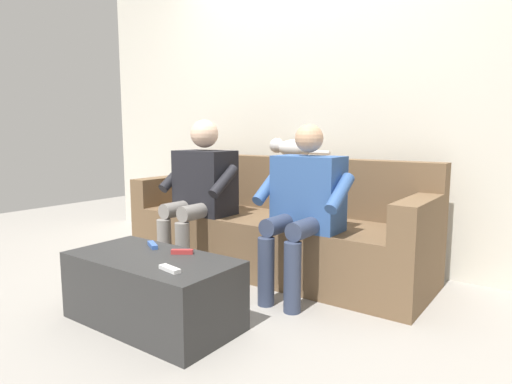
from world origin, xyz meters
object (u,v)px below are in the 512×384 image
object	(u,v)px
remote_red	(182,252)
remote_white	(170,269)
remote_blue	(153,245)
couch	(274,231)
person_left_seated	(303,201)
coffee_table	(152,290)
person_right_seated	(200,186)
cat_on_backrest	(291,148)

from	to	relation	value
remote_red	remote_white	size ratio (longest dim) A/B	0.88
remote_blue	remote_red	xyz separation A→B (m)	(-0.24, 0.00, 0.00)
couch	person_left_seated	size ratio (longest dim) A/B	2.14
remote_blue	remote_white	world-z (taller)	remote_blue
coffee_table	remote_blue	distance (m)	0.28
person_left_seated	remote_red	size ratio (longest dim) A/B	9.14
coffee_table	person_right_seated	bearing A→B (deg)	-62.76
coffee_table	cat_on_backrest	xyz separation A→B (m)	(0.01, -1.43, 0.71)
person_left_seated	cat_on_backrest	world-z (taller)	person_left_seated
coffee_table	remote_red	bearing A→B (deg)	-126.45
couch	person_right_seated	xyz separation A→B (m)	(0.44, 0.32, 0.34)
couch	person_right_seated	distance (m)	0.64
remote_red	couch	bearing A→B (deg)	-119.52
person_right_seated	remote_blue	bearing A→B (deg)	112.39
couch	cat_on_backrest	size ratio (longest dim) A/B	4.37
person_left_seated	person_right_seated	xyz separation A→B (m)	(0.88, -0.03, 0.03)
person_right_seated	remote_blue	world-z (taller)	person_right_seated
couch	remote_blue	xyz separation A→B (m)	(0.14, 1.04, 0.09)
coffee_table	remote_red	world-z (taller)	remote_red
coffee_table	person_right_seated	xyz separation A→B (m)	(0.44, -0.86, 0.44)
remote_red	coffee_table	bearing A→B (deg)	18.78
cat_on_backrest	person_right_seated	bearing A→B (deg)	52.83
person_left_seated	remote_white	size ratio (longest dim) A/B	8.08
coffee_table	remote_white	size ratio (longest dim) A/B	7.12
cat_on_backrest	remote_red	xyz separation A→B (m)	(-0.11, 1.30, -0.52)
couch	cat_on_backrest	xyz separation A→B (m)	(0.01, -0.25, 0.61)
person_right_seated	remote_white	distance (m)	1.22
coffee_table	remote_white	bearing A→B (deg)	156.90
couch	remote_blue	distance (m)	1.06
coffee_table	remote_red	distance (m)	0.25
person_left_seated	remote_red	bearing A→B (deg)	63.69
person_left_seated	cat_on_backrest	distance (m)	0.81
coffee_table	remote_blue	xyz separation A→B (m)	(0.14, -0.13, 0.19)
person_right_seated	remote_white	size ratio (longest dim) A/B	8.39
remote_blue	coffee_table	bearing A→B (deg)	-13.45
couch	coffee_table	xyz separation A→B (m)	(0.00, 1.18, -0.10)
cat_on_backrest	remote_blue	xyz separation A→B (m)	(0.13, 1.29, -0.52)
coffee_table	remote_white	xyz separation A→B (m)	(-0.26, 0.11, 0.19)
person_right_seated	remote_blue	size ratio (longest dim) A/B	8.15
coffee_table	cat_on_backrest	world-z (taller)	cat_on_backrest
couch	coffee_table	distance (m)	1.18
remote_white	person_left_seated	bearing A→B (deg)	-91.37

